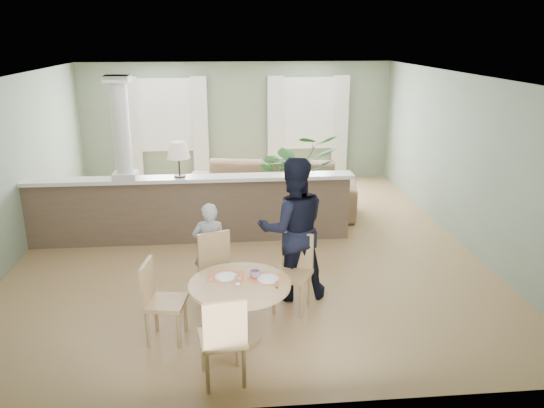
{
  "coord_description": "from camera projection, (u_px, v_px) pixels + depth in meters",
  "views": [
    {
      "loc": [
        -0.35,
        -8.08,
        3.3
      ],
      "look_at": [
        0.32,
        -1.0,
        1.0
      ],
      "focal_mm": 35.0,
      "sensor_mm": 36.0,
      "label": 1
    }
  ],
  "objects": [
    {
      "name": "child_person",
      "position": [
        210.0,
        248.0,
        6.92
      ],
      "size": [
        0.46,
        0.31,
        1.24
      ],
      "primitive_type": "imported",
      "rotation": [
        0.0,
        0.0,
        3.11
      ],
      "color": "#A09FA5",
      "rests_on": "ground"
    },
    {
      "name": "chair_far_man",
      "position": [
        294.0,
        268.0,
        6.57
      ],
      "size": [
        0.57,
        0.57,
        0.95
      ],
      "rotation": [
        0.0,
        0.0,
        -0.45
      ],
      "color": "tan",
      "rests_on": "ground"
    },
    {
      "name": "man_person",
      "position": [
        293.0,
        229.0,
        6.74
      ],
      "size": [
        0.96,
        0.77,
        1.86
      ],
      "primitive_type": "imported",
      "rotation": [
        0.0,
        0.0,
        3.22
      ],
      "color": "black",
      "rests_on": "ground"
    },
    {
      "name": "ground",
      "position": [
        247.0,
        244.0,
        8.7
      ],
      "size": [
        8.0,
        8.0,
        0.0
      ],
      "primitive_type": "plane",
      "color": "tan",
      "rests_on": "ground"
    },
    {
      "name": "sofa",
      "position": [
        270.0,
        190.0,
        10.05
      ],
      "size": [
        3.37,
        1.77,
        0.94
      ],
      "primitive_type": "imported",
      "rotation": [
        0.0,
        0.0,
        -0.17
      ],
      "color": "olive",
      "rests_on": "ground"
    },
    {
      "name": "room_shell",
      "position": [
        242.0,
        128.0,
        8.73
      ],
      "size": [
        7.02,
        8.02,
        2.71
      ],
      "color": "gray",
      "rests_on": "ground"
    },
    {
      "name": "houseplant",
      "position": [
        295.0,
        176.0,
        9.69
      ],
      "size": [
        1.74,
        1.6,
        1.63
      ],
      "primitive_type": "imported",
      "rotation": [
        0.0,
        0.0,
        0.26
      ],
      "color": "#2D6A2A",
      "rests_on": "ground"
    },
    {
      "name": "chair_near",
      "position": [
        223.0,
        337.0,
        5.07
      ],
      "size": [
        0.5,
        0.5,
        0.97
      ],
      "rotation": [
        0.0,
        0.0,
        3.3
      ],
      "color": "tan",
      "rests_on": "ground"
    },
    {
      "name": "chair_far_boy",
      "position": [
        218.0,
        268.0,
        6.56
      ],
      "size": [
        0.55,
        0.55,
        0.96
      ],
      "rotation": [
        0.0,
        0.0,
        0.33
      ],
      "color": "tan",
      "rests_on": "ground"
    },
    {
      "name": "dining_table",
      "position": [
        240.0,
        294.0,
        5.87
      ],
      "size": [
        1.13,
        1.13,
        0.78
      ],
      "rotation": [
        0.0,
        0.0,
        -0.1
      ],
      "color": "tan",
      "rests_on": "ground"
    },
    {
      "name": "chair_side",
      "position": [
        159.0,
        298.0,
        5.85
      ],
      "size": [
        0.48,
        0.48,
        0.94
      ],
      "rotation": [
        0.0,
        0.0,
        1.41
      ],
      "color": "tan",
      "rests_on": "ground"
    },
    {
      "name": "pony_wall",
      "position": [
        185.0,
        201.0,
        8.58
      ],
      "size": [
        5.32,
        0.38,
        2.7
      ],
      "color": "brown",
      "rests_on": "ground"
    }
  ]
}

